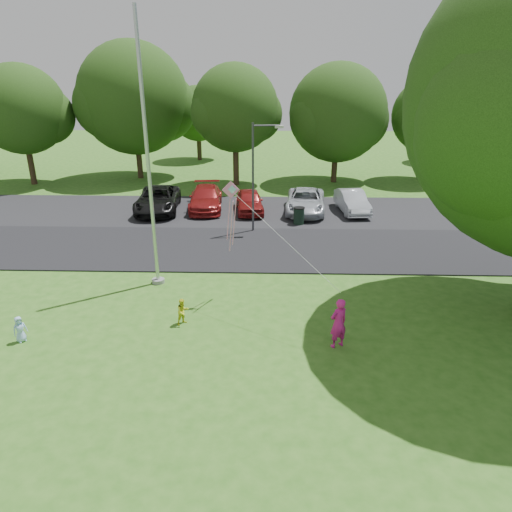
{
  "coord_description": "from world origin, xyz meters",
  "views": [
    {
      "loc": [
        0.94,
        -11.63,
        7.79
      ],
      "look_at": [
        0.48,
        4.0,
        1.6
      ],
      "focal_mm": 32.0,
      "sensor_mm": 36.0,
      "label": 1
    }
  ],
  "objects_px": {
    "trash_can": "(299,216)",
    "child_blue": "(20,329)",
    "child_yellow": "(183,312)",
    "woman": "(338,323)",
    "flagpole": "(150,181)",
    "street_lamp": "(257,168)",
    "kite": "(233,203)"
  },
  "relations": [
    {
      "from": "trash_can",
      "to": "kite",
      "type": "bearing_deg",
      "value": -107.82
    },
    {
      "from": "child_yellow",
      "to": "kite",
      "type": "distance_m",
      "value": 4.08
    },
    {
      "from": "child_yellow",
      "to": "street_lamp",
      "type": "bearing_deg",
      "value": 34.29
    },
    {
      "from": "flagpole",
      "to": "child_blue",
      "type": "distance_m",
      "value": 6.69
    },
    {
      "from": "woman",
      "to": "child_blue",
      "type": "height_order",
      "value": "woman"
    },
    {
      "from": "woman",
      "to": "kite",
      "type": "bearing_deg",
      "value": -72.33
    },
    {
      "from": "street_lamp",
      "to": "kite",
      "type": "relative_size",
      "value": 1.49
    },
    {
      "from": "street_lamp",
      "to": "child_blue",
      "type": "xyz_separation_m",
      "value": [
        -7.12,
        -11.16,
        -2.96
      ]
    },
    {
      "from": "flagpole",
      "to": "street_lamp",
      "type": "height_order",
      "value": "flagpole"
    },
    {
      "from": "child_yellow",
      "to": "trash_can",
      "type": "bearing_deg",
      "value": 24.82
    },
    {
      "from": "trash_can",
      "to": "kite",
      "type": "xyz_separation_m",
      "value": [
        -2.94,
        -9.14,
        3.15
      ]
    },
    {
      "from": "street_lamp",
      "to": "woman",
      "type": "relative_size",
      "value": 3.48
    },
    {
      "from": "trash_can",
      "to": "child_blue",
      "type": "xyz_separation_m",
      "value": [
        -9.42,
        -12.36,
        -0.08
      ]
    },
    {
      "from": "street_lamp",
      "to": "child_blue",
      "type": "relative_size",
      "value": 6.57
    },
    {
      "from": "flagpole",
      "to": "trash_can",
      "type": "distance_m",
      "value": 10.64
    },
    {
      "from": "street_lamp",
      "to": "child_yellow",
      "type": "distance_m",
      "value": 10.58
    },
    {
      "from": "woman",
      "to": "kite",
      "type": "relative_size",
      "value": 0.43
    },
    {
      "from": "trash_can",
      "to": "child_yellow",
      "type": "distance_m",
      "value": 12.01
    },
    {
      "from": "street_lamp",
      "to": "trash_can",
      "type": "xyz_separation_m",
      "value": [
        2.3,
        1.2,
        -2.88
      ]
    },
    {
      "from": "trash_can",
      "to": "child_yellow",
      "type": "xyz_separation_m",
      "value": [
        -4.52,
        -11.13,
        -0.05
      ]
    },
    {
      "from": "trash_can",
      "to": "child_blue",
      "type": "bearing_deg",
      "value": -127.3
    },
    {
      "from": "flagpole",
      "to": "woman",
      "type": "height_order",
      "value": "flagpole"
    },
    {
      "from": "kite",
      "to": "child_blue",
      "type": "bearing_deg",
      "value": -160.2
    },
    {
      "from": "street_lamp",
      "to": "trash_can",
      "type": "bearing_deg",
      "value": 20.67
    },
    {
      "from": "woman",
      "to": "trash_can",
      "type": "bearing_deg",
      "value": -116.7
    },
    {
      "from": "child_yellow",
      "to": "child_blue",
      "type": "bearing_deg",
      "value": 151.09
    },
    {
      "from": "street_lamp",
      "to": "kite",
      "type": "distance_m",
      "value": 7.97
    },
    {
      "from": "kite",
      "to": "child_yellow",
      "type": "bearing_deg",
      "value": -135.17
    },
    {
      "from": "woman",
      "to": "child_blue",
      "type": "relative_size",
      "value": 1.89
    },
    {
      "from": "trash_can",
      "to": "woman",
      "type": "distance_m",
      "value": 12.38
    },
    {
      "from": "flagpole",
      "to": "child_yellow",
      "type": "xyz_separation_m",
      "value": [
        1.6,
        -3.23,
        -3.71
      ]
    },
    {
      "from": "flagpole",
      "to": "trash_can",
      "type": "bearing_deg",
      "value": 52.2
    }
  ]
}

